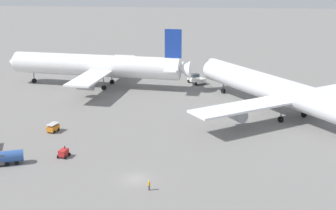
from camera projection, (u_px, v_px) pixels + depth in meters
name	position (u px, v px, depth m)	size (l,w,h in m)	color
ground_plane	(136.00, 179.00, 74.83)	(600.00, 600.00, 0.00)	slate
airliner_at_gate_left	(97.00, 66.00, 129.19)	(52.23, 39.86, 16.35)	white
airliner_being_pushed	(284.00, 92.00, 104.25)	(43.65, 51.50, 17.21)	white
pushback_tug	(196.00, 79.00, 134.09)	(6.25, 7.51, 2.85)	white
gse_gpu_cart_small	(64.00, 153.00, 83.12)	(2.01, 2.39, 1.90)	red
gse_fuel_bowser_stubby	(8.00, 157.00, 79.95)	(5.25, 3.59, 2.40)	#2D5199
gse_baggage_cart_trailing	(53.00, 128.00, 95.61)	(2.22, 3.04, 1.71)	orange
ground_crew_marshaller_foreground	(149.00, 185.00, 70.98)	(0.36, 0.36, 1.59)	#4C4C51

